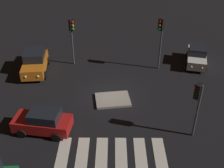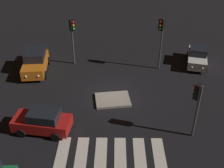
% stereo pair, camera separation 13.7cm
% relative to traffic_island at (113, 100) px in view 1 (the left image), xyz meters
% --- Properties ---
extents(ground_plane, '(80.00, 80.00, 0.00)m').
position_rel_traffic_island_xyz_m(ground_plane, '(-0.06, 0.77, -0.09)').
color(ground_plane, black).
extents(traffic_island, '(2.79, 2.25, 0.18)m').
position_rel_traffic_island_xyz_m(traffic_island, '(0.00, 0.00, 0.00)').
color(traffic_island, gray).
rests_on(traffic_island, ground).
extents(car_orange, '(2.32, 4.39, 1.86)m').
position_rel_traffic_island_xyz_m(car_orange, '(-6.78, 4.38, 0.82)').
color(car_orange, orange).
rests_on(car_orange, ground).
extents(car_white, '(2.44, 4.02, 1.65)m').
position_rel_traffic_island_xyz_m(car_white, '(7.65, 5.84, 0.72)').
color(car_white, silver).
rests_on(car_white, ground).
extents(car_red, '(3.86, 2.15, 1.62)m').
position_rel_traffic_island_xyz_m(car_red, '(-4.45, -3.34, 0.70)').
color(car_red, red).
rests_on(car_red, ground).
extents(traffic_light_north, '(0.54, 0.54, 4.66)m').
position_rel_traffic_island_xyz_m(traffic_light_north, '(3.98, 4.84, 3.44)').
color(traffic_light_north, '#47474C').
rests_on(traffic_light_north, ground).
extents(traffic_light_east, '(0.53, 0.54, 3.81)m').
position_rel_traffic_island_xyz_m(traffic_light_east, '(5.00, -3.59, 2.80)').
color(traffic_light_east, '#47474C').
rests_on(traffic_light_east, ground).
extents(traffic_light_west, '(0.54, 0.53, 4.30)m').
position_rel_traffic_island_xyz_m(traffic_light_west, '(-3.54, 5.64, 3.17)').
color(traffic_light_west, '#47474C').
rests_on(traffic_light_west, ground).
extents(crosswalk_near, '(6.45, 3.20, 0.02)m').
position_rel_traffic_island_xyz_m(crosswalk_near, '(-0.06, -5.59, -0.08)').
color(crosswalk_near, silver).
rests_on(crosswalk_near, ground).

